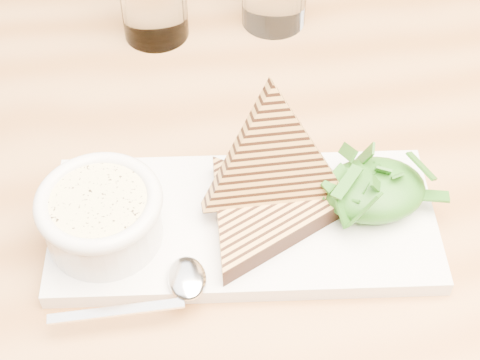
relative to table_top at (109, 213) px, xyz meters
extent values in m
cube|color=#AE7944|center=(0.00, 0.00, 0.00)|extent=(1.15, 0.80, 0.04)
cylinder|color=#AE7944|center=(0.51, 0.32, -0.38)|extent=(0.06, 0.06, 0.71)
cube|color=white|center=(0.13, -0.06, 0.03)|extent=(0.39, 0.22, 0.02)
cylinder|color=white|center=(0.00, -0.06, 0.06)|extent=(0.11, 0.11, 0.04)
cylinder|color=#F4E69D|center=(0.00, -0.06, 0.08)|extent=(0.09, 0.09, 0.01)
torus|color=white|center=(0.00, -0.06, 0.09)|extent=(0.12, 0.12, 0.01)
ellipsoid|color=#154710|center=(0.25, -0.07, 0.06)|extent=(0.10, 0.08, 0.04)
ellipsoid|color=silver|center=(0.07, -0.12, 0.04)|extent=(0.04, 0.05, 0.01)
cube|color=silver|center=(0.00, -0.14, 0.04)|extent=(0.12, 0.01, 0.00)
camera|label=1|loc=(0.05, -0.49, 0.59)|focal=55.00mm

